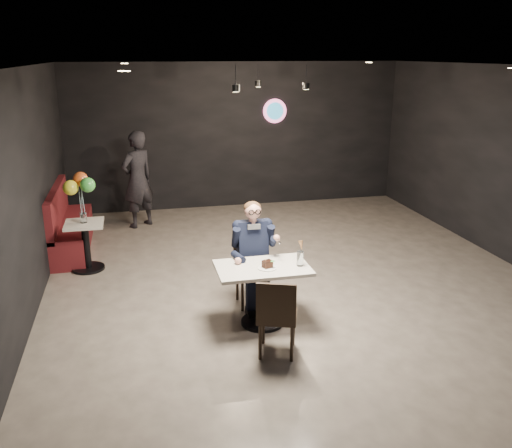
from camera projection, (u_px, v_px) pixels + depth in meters
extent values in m
plane|color=gray|center=(300.00, 288.00, 7.63)|extent=(9.00, 9.00, 0.00)
cube|color=black|center=(267.00, 72.00, 8.62)|extent=(1.40, 1.20, 0.36)
cube|color=silver|center=(262.00, 295.00, 6.53)|extent=(1.10, 0.70, 0.75)
cube|color=black|center=(252.00, 272.00, 7.01)|extent=(0.42, 0.46, 0.92)
cube|color=black|center=(277.00, 314.00, 5.87)|extent=(0.55, 0.57, 0.92)
cube|color=black|center=(252.00, 253.00, 6.94)|extent=(0.60, 0.80, 1.44)
cylinder|color=white|center=(267.00, 268.00, 6.35)|extent=(0.22, 0.22, 0.01)
cube|color=black|center=(267.00, 264.00, 6.34)|extent=(0.13, 0.12, 0.08)
ellipsoid|color=#2C8731|center=(272.00, 261.00, 6.32)|extent=(0.07, 0.04, 0.01)
cylinder|color=silver|center=(300.00, 259.00, 6.41)|extent=(0.08, 0.08, 0.18)
cone|color=tan|center=(301.00, 246.00, 6.41)|extent=(0.07, 0.07, 0.12)
cube|color=#4D1018|center=(71.00, 219.00, 9.00)|extent=(0.53, 2.13, 1.06)
cube|color=silver|center=(86.00, 248.00, 8.19)|extent=(0.56, 0.56, 0.70)
cylinder|color=silver|center=(83.00, 218.00, 8.04)|extent=(0.10, 0.10, 0.15)
cube|color=yellow|center=(81.00, 191.00, 7.92)|extent=(0.40, 0.40, 0.66)
imported|color=black|center=(138.00, 180.00, 10.10)|extent=(0.79, 0.74, 1.81)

